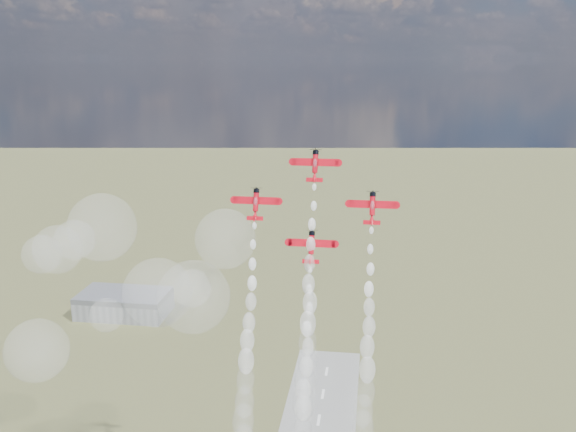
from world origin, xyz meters
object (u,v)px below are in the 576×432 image
(hangar, at_px, (124,303))
(plane_left, at_px, (256,204))
(plane_right, at_px, (372,207))
(plane_lead, at_px, (315,165))
(plane_slot, at_px, (311,246))

(hangar, xyz_separation_m, plane_left, (110.98, -169.57, 102.20))
(plane_right, bearing_deg, plane_left, 180.00)
(plane_lead, height_order, plane_right, plane_lead)
(hangar, distance_m, plane_right, 241.58)
(hangar, relative_size, plane_left, 4.58)
(plane_right, distance_m, plane_slot, 16.75)
(hangar, bearing_deg, plane_right, -50.78)
(plane_slot, bearing_deg, plane_lead, 90.00)
(plane_lead, bearing_deg, hangar, 126.89)
(plane_lead, relative_size, plane_right, 1.00)
(plane_lead, xyz_separation_m, plane_slot, (0.00, -6.84, -17.95))
(plane_right, bearing_deg, plane_slot, -166.00)
(hangar, xyz_separation_m, plane_slot, (124.70, -172.99, 93.23))
(hangar, height_order, plane_slot, plane_slot)
(plane_right, xyz_separation_m, plane_slot, (-13.72, -3.42, -8.97))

